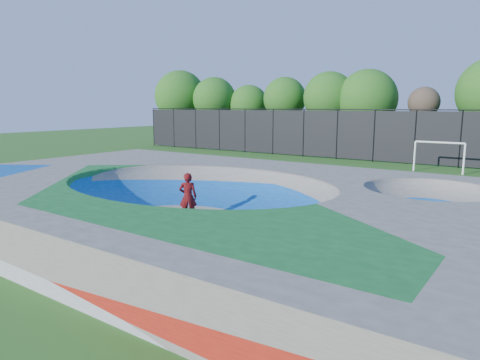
# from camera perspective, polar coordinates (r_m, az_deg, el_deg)

# --- Properties ---
(ground) EXTENTS (120.00, 120.00, 0.00)m
(ground) POSITION_cam_1_polar(r_m,az_deg,el_deg) (16.37, -5.88, -5.29)
(ground) COLOR #245517
(ground) RESTS_ON ground
(skate_deck) EXTENTS (22.00, 14.00, 1.50)m
(skate_deck) POSITION_cam_1_polar(r_m,az_deg,el_deg) (16.19, -5.92, -2.73)
(skate_deck) COLOR gray
(skate_deck) RESTS_ON ground
(skater) EXTENTS (0.79, 0.74, 1.82)m
(skater) POSITION_cam_1_polar(r_m,az_deg,el_deg) (16.10, -6.96, -2.23)
(skater) COLOR #A90F0D
(skater) RESTS_ON ground
(skateboard) EXTENTS (0.72, 0.70, 0.05)m
(skateboard) POSITION_cam_1_polar(r_m,az_deg,el_deg) (16.31, -6.89, -5.28)
(skateboard) COLOR black
(skateboard) RESTS_ON ground
(soccer_goal) EXTENTS (3.06, 0.12, 2.02)m
(soccer_goal) POSITION_cam_1_polar(r_m,az_deg,el_deg) (30.30, 25.01, 3.50)
(soccer_goal) COLOR white
(soccer_goal) RESTS_ON ground
(fence) EXTENTS (48.09, 0.09, 4.04)m
(fence) POSITION_cam_1_polar(r_m,az_deg,el_deg) (34.61, 17.44, 5.80)
(fence) COLOR black
(fence) RESTS_ON ground
(treeline) EXTENTS (53.40, 7.36, 8.31)m
(treeline) POSITION_cam_1_polar(r_m,az_deg,el_deg) (38.67, 21.78, 10.23)
(treeline) COLOR #403220
(treeline) RESTS_ON ground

